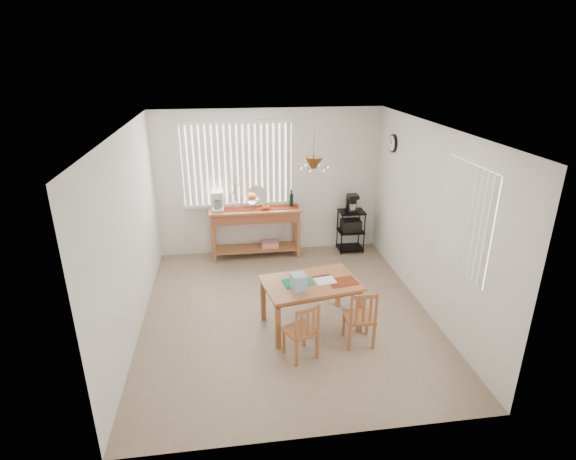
{
  "coord_description": "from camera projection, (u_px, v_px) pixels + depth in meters",
  "views": [
    {
      "loc": [
        -0.75,
        -5.48,
        3.45
      ],
      "look_at": [
        0.1,
        0.55,
        1.05
      ],
      "focal_mm": 28.0,
      "sensor_mm": 36.0,
      "label": 1
    }
  ],
  "objects": [
    {
      "name": "sideboard",
      "position": [
        256.0,
        221.0,
        7.97
      ],
      "size": [
        1.61,
        0.45,
        0.9
      ],
      "color": "#B06A3B",
      "rests_on": "ground"
    },
    {
      "name": "chair_right",
      "position": [
        360.0,
        318.0,
        5.59
      ],
      "size": [
        0.37,
        0.37,
        0.78
      ],
      "color": "#B06A3B",
      "rests_on": "ground"
    },
    {
      "name": "sideboard_items",
      "position": [
        240.0,
        201.0,
        7.81
      ],
      "size": [
        1.53,
        0.38,
        0.69
      ],
      "color": "maroon",
      "rests_on": "sideboard"
    },
    {
      "name": "ground",
      "position": [
        286.0,
        313.0,
        6.41
      ],
      "size": [
        4.0,
        4.5,
        0.01
      ],
      "primitive_type": "cube",
      "color": "#9D846A"
    },
    {
      "name": "wire_cart",
      "position": [
        351.0,
        227.0,
        8.27
      ],
      "size": [
        0.46,
        0.37,
        0.78
      ],
      "color": "black",
      "rests_on": "ground"
    },
    {
      "name": "dining_table",
      "position": [
        311.0,
        287.0,
        5.9
      ],
      "size": [
        1.36,
        1.0,
        0.66
      ],
      "color": "#B06A3B",
      "rests_on": "ground"
    },
    {
      "name": "room_shell",
      "position": [
        286.0,
        199.0,
        5.8
      ],
      "size": [
        4.2,
        4.7,
        2.7
      ],
      "color": "white",
      "rests_on": "ground"
    },
    {
      "name": "chair_left",
      "position": [
        302.0,
        331.0,
        5.34
      ],
      "size": [
        0.45,
        0.45,
        0.75
      ],
      "color": "#B06A3B",
      "rests_on": "ground"
    },
    {
      "name": "table_items",
      "position": [
        305.0,
        282.0,
        5.72
      ],
      "size": [
        1.01,
        0.45,
        0.21
      ],
      "color": "#167C58",
      "rests_on": "dining_table"
    },
    {
      "name": "cart_items",
      "position": [
        352.0,
        203.0,
        8.11
      ],
      "size": [
        0.18,
        0.22,
        0.32
      ],
      "color": "black",
      "rests_on": "wire_cart"
    }
  ]
}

